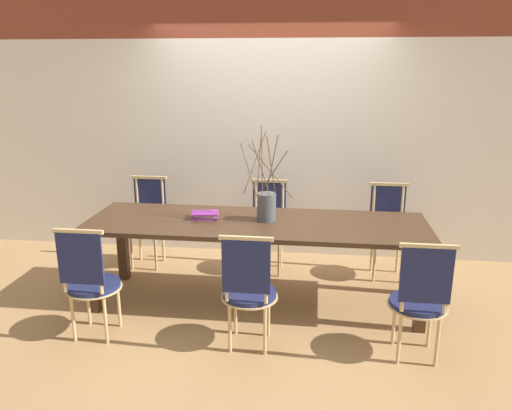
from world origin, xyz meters
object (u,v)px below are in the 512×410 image
(vase_centerpiece, at_px, (266,205))
(book_stack, at_px, (205,215))
(chair_far_center, at_px, (388,229))
(dining_table, at_px, (256,231))
(chair_near_center, at_px, (420,298))

(vase_centerpiece, xyz_separation_m, book_stack, (-0.55, -0.00, -0.11))
(book_stack, bearing_deg, chair_far_center, 22.86)
(dining_table, distance_m, chair_near_center, 1.49)
(chair_near_center, relative_size, chair_far_center, 1.00)
(chair_far_center, bearing_deg, dining_table, 31.65)
(dining_table, xyz_separation_m, book_stack, (-0.46, 0.05, 0.12))
(dining_table, height_order, vase_centerpiece, vase_centerpiece)
(dining_table, distance_m, book_stack, 0.48)
(chair_near_center, height_order, book_stack, chair_near_center)
(dining_table, distance_m, vase_centerpiece, 0.25)
(book_stack, bearing_deg, chair_near_center, -25.07)
(dining_table, bearing_deg, book_stack, 174.23)
(chair_far_center, distance_m, book_stack, 1.87)
(dining_table, bearing_deg, chair_far_center, 31.65)
(chair_near_center, bearing_deg, vase_centerpiece, 145.64)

